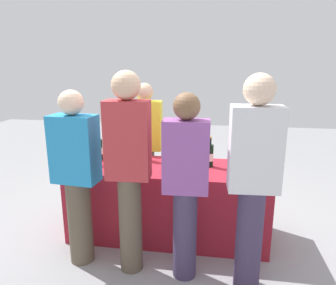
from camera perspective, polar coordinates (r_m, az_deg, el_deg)
name	(u,v)px	position (r m, az deg, el deg)	size (l,w,h in m)	color
ground_plane	(168,233)	(3.47, 0.00, -16.16)	(12.00, 12.00, 0.00)	gray
tasting_table	(168,201)	(3.30, 0.00, -10.56)	(1.98, 0.70, 0.75)	maroon
wine_bottle_0	(99,149)	(3.43, -12.42, -1.22)	(0.08, 0.08, 0.31)	black
wine_bottle_1	(114,150)	(3.38, -9.70, -1.39)	(0.08, 0.08, 0.31)	black
wine_bottle_2	(124,150)	(3.34, -7.96, -1.37)	(0.07, 0.07, 0.33)	black
wine_bottle_3	(146,150)	(3.32, -3.94, -1.35)	(0.08, 0.08, 0.32)	black
wine_bottle_4	(192,151)	(3.25, 4.39, -1.62)	(0.08, 0.08, 0.34)	black
wine_bottle_5	(210,155)	(3.15, 7.57, -2.35)	(0.07, 0.07, 0.31)	black
wine_glass_0	(97,156)	(3.25, -12.75, -2.46)	(0.07, 0.07, 0.13)	silver
wine_glass_1	(110,158)	(3.18, -10.48, -2.81)	(0.07, 0.07, 0.13)	silver
wine_glass_2	(169,161)	(2.98, 0.24, -3.43)	(0.07, 0.07, 0.15)	silver
wine_glass_3	(184,160)	(3.04, 2.86, -3.10)	(0.07, 0.07, 0.15)	silver
ice_bucket	(243,155)	(3.25, 13.52, -2.31)	(0.21, 0.21, 0.21)	silver
server_pouring	(145,144)	(3.72, -4.16, -0.19)	(0.40, 0.24, 1.54)	brown
guest_0	(76,173)	(2.81, -16.30, -5.42)	(0.40, 0.24, 1.55)	brown
guest_1	(129,165)	(2.57, -7.17, -4.15)	(0.36, 0.23, 1.71)	brown
guest_2	(186,182)	(2.51, 3.21, -7.11)	(0.37, 0.21, 1.55)	#3F3351
guest_3	(253,178)	(2.42, 15.21, -6.17)	(0.38, 0.23, 1.70)	#3F3351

